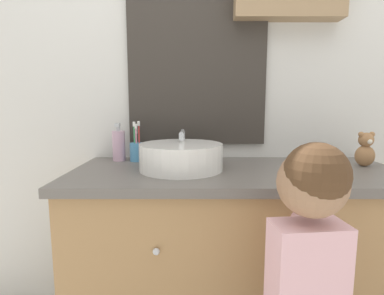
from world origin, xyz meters
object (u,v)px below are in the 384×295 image
at_px(soap_dispenser, 119,145).
at_px(child_figure, 307,274).
at_px(toothbrush_holder, 137,150).
at_px(sink_basin, 182,156).
at_px(teddy_bear, 366,150).

relative_size(soap_dispenser, child_figure, 0.19).
relative_size(toothbrush_holder, child_figure, 0.20).
xyz_separation_m(sink_basin, soap_dispenser, (-0.31, 0.20, 0.02)).
relative_size(sink_basin, teddy_bear, 2.59).
bearing_deg(toothbrush_holder, sink_basin, -40.61).
height_order(sink_basin, toothbrush_holder, toothbrush_holder).
xyz_separation_m(toothbrush_holder, child_figure, (0.57, -0.67, -0.23)).
bearing_deg(teddy_bear, soap_dispenser, 173.32).
distance_m(soap_dispenser, child_figure, 0.98).
height_order(soap_dispenser, teddy_bear, soap_dispenser).
bearing_deg(teddy_bear, toothbrush_holder, 173.32).
bearing_deg(toothbrush_holder, teddy_bear, -6.68).
distance_m(toothbrush_holder, child_figure, 0.91).
bearing_deg(teddy_bear, sink_basin, -175.09).
xyz_separation_m(soap_dispenser, teddy_bear, (1.11, -0.13, -0.00)).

